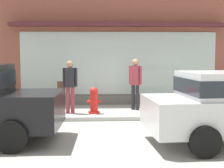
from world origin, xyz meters
name	(u,v)px	position (x,y,z in m)	size (l,w,h in m)	color
ground_plane	(124,119)	(0.00, 0.00, 0.00)	(60.00, 60.00, 0.00)	#9E9B93
curb_strip	(124,118)	(0.00, -0.20, 0.06)	(14.00, 0.24, 0.12)	#B2B2AD
storefront	(118,44)	(0.00, 3.18, 2.31)	(14.00, 0.81, 4.72)	brown
fire_hydrant	(94,101)	(-0.89, 1.01, 0.42)	(0.43, 0.40, 0.85)	red
pedestrian_with_handbag	(69,83)	(-1.68, 1.10, 1.00)	(0.66, 0.25, 1.70)	#8E333D
pedestrian_passerby	(135,80)	(0.52, 1.64, 1.04)	(0.42, 0.35, 1.75)	#232328
potted_plant_window_left	(13,97)	(-3.81, 2.28, 0.39)	(0.40, 0.40, 0.81)	#B7B2A3
potted_plant_window_right	(53,97)	(-2.43, 2.66, 0.32)	(0.38, 0.38, 0.58)	#9E6042
potted_plant_low_front	(205,95)	(3.22, 2.45, 0.40)	(0.34, 0.34, 0.83)	#9E6042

